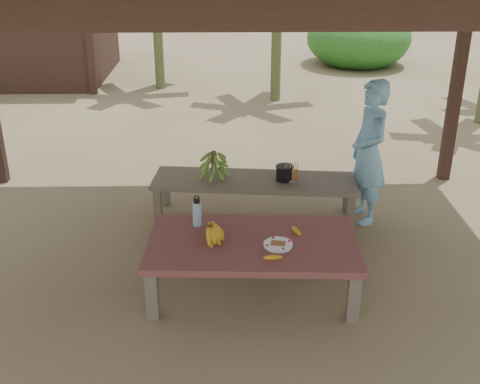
{
  "coord_description": "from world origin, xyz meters",
  "views": [
    {
      "loc": [
        0.07,
        -4.75,
        3.0
      ],
      "look_at": [
        0.16,
        0.13,
        0.8
      ],
      "focal_mm": 45.0,
      "sensor_mm": 36.0,
      "label": 1
    }
  ],
  "objects_px": {
    "ripe_banana_bunch": "(208,232)",
    "plate": "(278,245)",
    "bench": "(254,184)",
    "water_flask": "(197,213)",
    "cooking_pot": "(285,173)",
    "work_table": "(253,247)",
    "woman": "(369,153)"
  },
  "relations": [
    {
      "from": "ripe_banana_bunch",
      "to": "plate",
      "type": "height_order",
      "value": "ripe_banana_bunch"
    },
    {
      "from": "bench",
      "to": "water_flask",
      "type": "relative_size",
      "value": 7.62
    },
    {
      "from": "water_flask",
      "to": "ripe_banana_bunch",
      "type": "bearing_deg",
      "value": -69.97
    },
    {
      "from": "cooking_pot",
      "to": "bench",
      "type": "bearing_deg",
      "value": 174.06
    },
    {
      "from": "ripe_banana_bunch",
      "to": "cooking_pot",
      "type": "height_order",
      "value": "ripe_banana_bunch"
    },
    {
      "from": "work_table",
      "to": "cooking_pot",
      "type": "height_order",
      "value": "cooking_pot"
    },
    {
      "from": "ripe_banana_bunch",
      "to": "water_flask",
      "type": "distance_m",
      "value": 0.3
    },
    {
      "from": "ripe_banana_bunch",
      "to": "water_flask",
      "type": "relative_size",
      "value": 0.93
    },
    {
      "from": "bench",
      "to": "woman",
      "type": "bearing_deg",
      "value": 1.69
    },
    {
      "from": "work_table",
      "to": "plate",
      "type": "relative_size",
      "value": 7.48
    },
    {
      "from": "woman",
      "to": "ripe_banana_bunch",
      "type": "bearing_deg",
      "value": -60.02
    },
    {
      "from": "water_flask",
      "to": "cooking_pot",
      "type": "height_order",
      "value": "water_flask"
    },
    {
      "from": "plate",
      "to": "water_flask",
      "type": "xyz_separation_m",
      "value": [
        -0.7,
        0.41,
        0.11
      ]
    },
    {
      "from": "ripe_banana_bunch",
      "to": "bench",
      "type": "bearing_deg",
      "value": 72.36
    },
    {
      "from": "work_table",
      "to": "water_flask",
      "type": "xyz_separation_m",
      "value": [
        -0.49,
        0.3,
        0.19
      ]
    },
    {
      "from": "plate",
      "to": "water_flask",
      "type": "distance_m",
      "value": 0.82
    },
    {
      "from": "ripe_banana_bunch",
      "to": "cooking_pot",
      "type": "bearing_deg",
      "value": 61.02
    },
    {
      "from": "plate",
      "to": "cooking_pot",
      "type": "relative_size",
      "value": 1.32
    },
    {
      "from": "ripe_banana_bunch",
      "to": "woman",
      "type": "bearing_deg",
      "value": 39.43
    },
    {
      "from": "plate",
      "to": "ripe_banana_bunch",
      "type": "bearing_deg",
      "value": 167.85
    },
    {
      "from": "bench",
      "to": "plate",
      "type": "xyz_separation_m",
      "value": [
        0.13,
        -1.58,
        0.12
      ]
    },
    {
      "from": "bench",
      "to": "cooking_pot",
      "type": "relative_size",
      "value": 12.09
    },
    {
      "from": "bench",
      "to": "water_flask",
      "type": "height_order",
      "value": "water_flask"
    },
    {
      "from": "bench",
      "to": "plate",
      "type": "height_order",
      "value": "plate"
    },
    {
      "from": "cooking_pot",
      "to": "plate",
      "type": "bearing_deg",
      "value": -96.99
    },
    {
      "from": "ripe_banana_bunch",
      "to": "plate",
      "type": "xyz_separation_m",
      "value": [
        0.59,
        -0.13,
        -0.07
      ]
    },
    {
      "from": "water_flask",
      "to": "cooking_pot",
      "type": "xyz_separation_m",
      "value": [
        0.89,
        1.13,
        -0.09
      ]
    },
    {
      "from": "bench",
      "to": "work_table",
      "type": "bearing_deg",
      "value": -87.15
    },
    {
      "from": "water_flask",
      "to": "woman",
      "type": "bearing_deg",
      "value": 31.51
    },
    {
      "from": "work_table",
      "to": "bench",
      "type": "height_order",
      "value": "work_table"
    },
    {
      "from": "work_table",
      "to": "woman",
      "type": "height_order",
      "value": "woman"
    },
    {
      "from": "woman",
      "to": "bench",
      "type": "bearing_deg",
      "value": -103.46
    }
  ]
}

